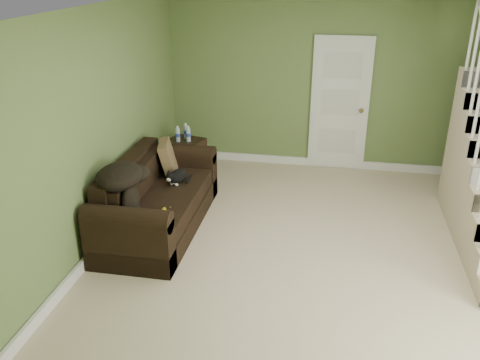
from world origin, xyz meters
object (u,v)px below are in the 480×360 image
at_px(sofa, 156,202).
at_px(side_table, 185,158).
at_px(banana, 164,212).
at_px(cat, 177,177).

xyz_separation_m(sofa, side_table, (-0.08, 1.53, -0.02)).
xyz_separation_m(side_table, banana, (0.36, -2.05, 0.19)).
distance_m(side_table, cat, 1.29).
relative_size(sofa, banana, 11.04).
height_order(sofa, cat, sofa).
distance_m(sofa, cat, 0.42).
bearing_deg(banana, cat, 84.84).
height_order(cat, banana, cat).
xyz_separation_m(sofa, banana, (0.28, -0.52, 0.16)).
bearing_deg(cat, banana, -69.55).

